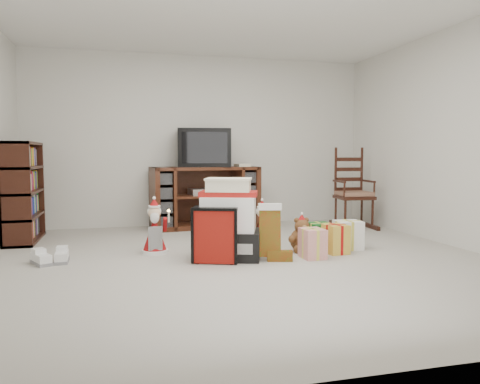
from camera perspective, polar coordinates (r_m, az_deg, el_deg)
name	(u,v)px	position (r m, az deg, el deg)	size (l,w,h in m)	color
room	(244,134)	(4.57, 0.49, 7.12)	(5.01, 5.01, 2.51)	#B1AEA2
tv_stand	(205,197)	(6.74, -4.27, -0.62)	(1.57, 0.70, 0.87)	#4B2115
bookshelf	(24,194)	(6.21, -24.89, -0.18)	(0.33, 0.98, 1.20)	black
rocking_chair	(352,199)	(6.98, 13.49, -0.78)	(0.55, 0.83, 1.20)	black
gift_pile	(229,224)	(4.71, -1.38, -3.94)	(0.74, 0.64, 0.79)	black
red_suitcase	(216,234)	(4.55, -2.98, -5.18)	(0.46, 0.35, 0.63)	maroon
stocking	(270,232)	(4.64, 3.67, -4.85)	(0.27, 0.11, 0.57)	#0C7218
teddy_bear	(301,237)	(5.13, 7.47, -5.42)	(0.24, 0.21, 0.36)	brown
santa_figurine	(262,230)	(5.26, 2.71, -4.59)	(0.26, 0.25, 0.54)	maroon
mrs_claus_figurine	(155,232)	(5.06, -10.37, -4.82)	(0.29, 0.27, 0.59)	maroon
sneaker_pair	(52,258)	(4.90, -21.99, -7.47)	(0.37, 0.31, 0.10)	white
gift_cluster	(327,239)	(5.17, 10.51, -5.67)	(0.77, 0.88, 0.26)	#A41712
crt_television	(204,148)	(6.74, -4.42, 5.39)	(0.80, 0.62, 0.54)	black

